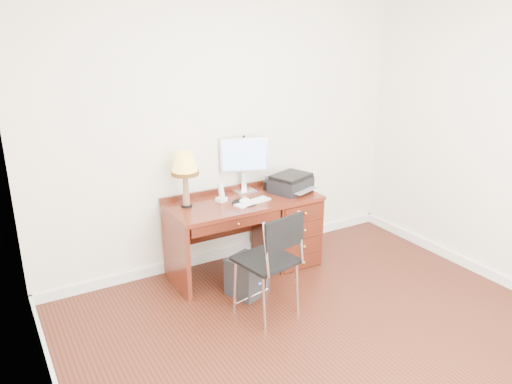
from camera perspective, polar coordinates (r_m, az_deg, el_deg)
ground at (r=4.18m, az=8.40°, el=-16.35°), size 4.00×4.00×0.00m
room_shell at (r=4.58m, az=3.45°, el=-12.02°), size 4.00×4.00×4.00m
desk at (r=5.15m, az=1.79°, el=-3.79°), size 1.50×0.67×0.75m
monitor at (r=5.02m, az=-1.47°, el=3.93°), size 0.47×0.23×0.56m
keyboard at (r=4.78m, az=-0.40°, el=-1.16°), size 0.40×0.19×0.01m
mouse_pad at (r=4.78m, az=-1.32°, el=-1.12°), size 0.24×0.24×0.05m
printer at (r=5.10m, az=4.00°, el=1.04°), size 0.48×0.43×0.18m
leg_lamp at (r=4.62m, az=-8.14°, el=2.84°), size 0.26×0.26×0.53m
phone at (r=4.82m, az=-3.98°, el=-0.47°), size 0.11×0.11×0.18m
pen_cup at (r=5.15m, az=1.20°, el=0.77°), size 0.07×0.07×0.09m
chair at (r=4.14m, az=1.70°, el=-7.24°), size 0.52×0.52×0.95m
equipment_box at (r=4.66m, az=-1.04°, el=-9.56°), size 0.39×0.39×0.36m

